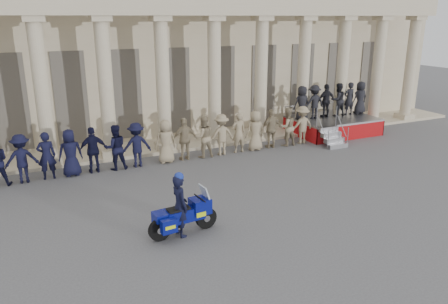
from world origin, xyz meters
The scene contains 6 objects.
ground centered at (0.00, 0.00, 0.00)m, with size 90.00×90.00×0.00m, color #4D4D50.
building centered at (0.00, 14.74, 4.52)m, with size 40.00×12.50×9.00m.
officer_rank centered at (-2.84, 6.40, 0.97)m, with size 23.35×0.74×1.94m.
reviewing_stand centered at (10.65, 7.47, 1.54)m, with size 4.90×4.23×2.74m.
motorcycle centered at (-0.77, -0.30, 0.61)m, with size 2.21×0.94×1.42m.
rider centered at (-0.89, -0.32, 0.98)m, with size 0.52×0.73×1.99m.
Camera 1 is at (-4.67, -11.50, 6.23)m, focal length 35.00 mm.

